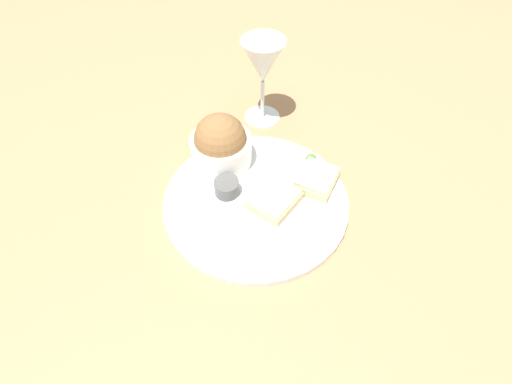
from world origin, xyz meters
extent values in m
plane|color=#93704C|center=(0.00, 0.00, 0.00)|extent=(4.00, 4.00, 0.00)
cylinder|color=silver|center=(0.00, 0.00, 0.01)|extent=(0.34, 0.34, 0.01)
cylinder|color=white|center=(0.08, 0.09, 0.04)|extent=(0.12, 0.12, 0.06)
sphere|color=brown|center=(0.08, 0.09, 0.07)|extent=(0.10, 0.10, 0.10)
cylinder|color=#4C4C4C|center=(0.00, 0.06, 0.03)|extent=(0.05, 0.05, 0.03)
cylinder|color=tan|center=(0.00, 0.06, 0.04)|extent=(0.04, 0.04, 0.01)
cube|color=#D1B27F|center=(0.00, -0.03, 0.02)|extent=(0.10, 0.10, 0.02)
cube|color=beige|center=(0.00, -0.03, 0.04)|extent=(0.10, 0.09, 0.01)
cube|color=#D1B27F|center=(0.07, -0.10, 0.02)|extent=(0.09, 0.08, 0.02)
cube|color=beige|center=(0.07, -0.10, 0.04)|extent=(0.08, 0.07, 0.01)
cylinder|color=silver|center=(0.24, 0.06, 0.00)|extent=(0.08, 0.08, 0.01)
cylinder|color=silver|center=(0.24, 0.06, 0.05)|extent=(0.01, 0.01, 0.09)
cone|color=silver|center=(0.24, 0.06, 0.14)|extent=(0.09, 0.09, 0.09)
sphere|color=#477533|center=(0.12, -0.08, 0.02)|extent=(0.02, 0.02, 0.02)
camera|label=1|loc=(-0.44, -0.13, 0.58)|focal=28.00mm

